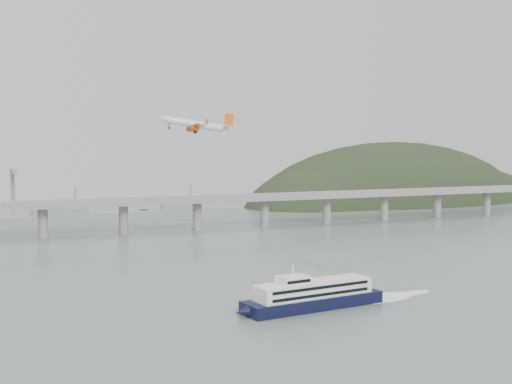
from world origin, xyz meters
name	(u,v)px	position (x,y,z in m)	size (l,w,h in m)	color
ground	(312,292)	(0.00, 0.00, 0.00)	(900.00, 900.00, 0.00)	slate
bridge	(167,205)	(-1.15, 200.00, 17.65)	(800.00, 22.00, 23.90)	gray
headland	(405,221)	(285.18, 331.75, -19.34)	(365.00, 155.00, 156.00)	black
ferry	(313,295)	(-12.15, -23.64, 4.52)	(88.34, 22.58, 16.67)	black
airliner	(196,125)	(-20.30, 80.80, 67.68)	(37.56, 34.36, 10.17)	silver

